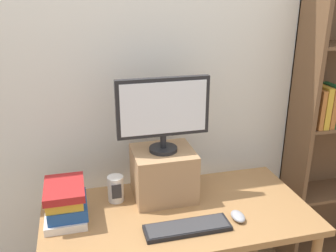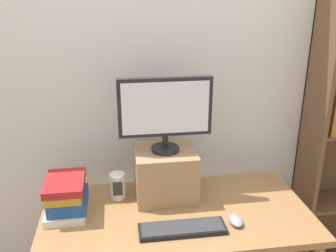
{
  "view_description": "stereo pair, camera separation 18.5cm",
  "coord_description": "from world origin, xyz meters",
  "px_view_note": "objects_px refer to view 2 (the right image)",
  "views": [
    {
      "loc": [
        -0.47,
        -1.61,
        1.85
      ],
      "look_at": [
        -0.04,
        0.07,
        1.21
      ],
      "focal_mm": 40.0,
      "sensor_mm": 36.0,
      "label": 1
    },
    {
      "loc": [
        -0.29,
        -1.65,
        1.85
      ],
      "look_at": [
        -0.04,
        0.07,
        1.21
      ],
      "focal_mm": 40.0,
      "sensor_mm": 36.0,
      "label": 2
    }
  ],
  "objects_px": {
    "book_stack": "(66,197)",
    "computer_monitor": "(165,111)",
    "desk": "(176,225)",
    "riser_box": "(165,173)",
    "keyboard": "(181,229)",
    "desk_speaker": "(118,186)",
    "computer_mouse": "(236,221)"
  },
  "relations": [
    {
      "from": "desk",
      "to": "riser_box",
      "type": "height_order",
      "value": "riser_box"
    },
    {
      "from": "keyboard",
      "to": "computer_monitor",
      "type": "bearing_deg",
      "value": 95.16
    },
    {
      "from": "keyboard",
      "to": "riser_box",
      "type": "bearing_deg",
      "value": 95.13
    },
    {
      "from": "riser_box",
      "to": "computer_monitor",
      "type": "bearing_deg",
      "value": -90.0
    },
    {
      "from": "riser_box",
      "to": "computer_monitor",
      "type": "relative_size",
      "value": 0.67
    },
    {
      "from": "computer_monitor",
      "to": "book_stack",
      "type": "xyz_separation_m",
      "value": [
        -0.52,
        -0.1,
        -0.41
      ]
    },
    {
      "from": "computer_monitor",
      "to": "book_stack",
      "type": "distance_m",
      "value": 0.67
    },
    {
      "from": "computer_mouse",
      "to": "desk_speaker",
      "type": "xyz_separation_m",
      "value": [
        -0.57,
        0.33,
        0.05
      ]
    },
    {
      "from": "riser_box",
      "to": "book_stack",
      "type": "distance_m",
      "value": 0.54
    },
    {
      "from": "desk",
      "to": "book_stack",
      "type": "height_order",
      "value": "book_stack"
    },
    {
      "from": "desk",
      "to": "riser_box",
      "type": "xyz_separation_m",
      "value": [
        -0.04,
        0.17,
        0.22
      ]
    },
    {
      "from": "computer_mouse",
      "to": "keyboard",
      "type": "bearing_deg",
      "value": -176.08
    },
    {
      "from": "computer_mouse",
      "to": "computer_monitor",
      "type": "bearing_deg",
      "value": 134.0
    },
    {
      "from": "desk",
      "to": "riser_box",
      "type": "distance_m",
      "value": 0.28
    },
    {
      "from": "book_stack",
      "to": "desk_speaker",
      "type": "xyz_separation_m",
      "value": [
        0.26,
        0.12,
        -0.02
      ]
    },
    {
      "from": "keyboard",
      "to": "desk_speaker",
      "type": "bearing_deg",
      "value": 130.0
    },
    {
      "from": "desk",
      "to": "computer_mouse",
      "type": "bearing_deg",
      "value": -28.81
    },
    {
      "from": "book_stack",
      "to": "riser_box",
      "type": "bearing_deg",
      "value": 11.18
    },
    {
      "from": "computer_monitor",
      "to": "desk",
      "type": "bearing_deg",
      "value": -78.14
    },
    {
      "from": "book_stack",
      "to": "computer_monitor",
      "type": "bearing_deg",
      "value": 11.02
    },
    {
      "from": "keyboard",
      "to": "computer_mouse",
      "type": "bearing_deg",
      "value": 3.92
    },
    {
      "from": "computer_mouse",
      "to": "desk_speaker",
      "type": "height_order",
      "value": "desk_speaker"
    },
    {
      "from": "keyboard",
      "to": "book_stack",
      "type": "xyz_separation_m",
      "value": [
        -0.55,
        0.23,
        0.08
      ]
    },
    {
      "from": "desk",
      "to": "desk_speaker",
      "type": "relative_size",
      "value": 9.62
    },
    {
      "from": "computer_mouse",
      "to": "riser_box",
      "type": "bearing_deg",
      "value": 133.87
    },
    {
      "from": "desk_speaker",
      "to": "riser_box",
      "type": "bearing_deg",
      "value": -2.55
    },
    {
      "from": "desk",
      "to": "computer_mouse",
      "type": "height_order",
      "value": "computer_mouse"
    },
    {
      "from": "desk",
      "to": "computer_mouse",
      "type": "xyz_separation_m",
      "value": [
        0.27,
        -0.15,
        0.1
      ]
    },
    {
      "from": "computer_monitor",
      "to": "computer_mouse",
      "type": "bearing_deg",
      "value": -46.0
    },
    {
      "from": "computer_monitor",
      "to": "keyboard",
      "type": "xyz_separation_m",
      "value": [
        0.03,
        -0.34,
        -0.49
      ]
    },
    {
      "from": "riser_box",
      "to": "keyboard",
      "type": "height_order",
      "value": "riser_box"
    },
    {
      "from": "computer_monitor",
      "to": "keyboard",
      "type": "bearing_deg",
      "value": -84.84
    }
  ]
}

